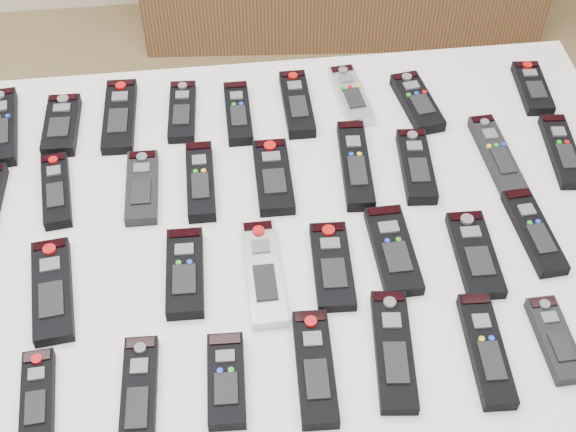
{
  "coord_description": "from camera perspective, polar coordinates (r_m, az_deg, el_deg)",
  "views": [
    {
      "loc": [
        -0.03,
        -0.75,
        1.79
      ],
      "look_at": [
        0.07,
        0.13,
        0.8
      ],
      "focal_mm": 50.0,
      "sensor_mm": 36.0,
      "label": 1
    }
  ],
  "objects": [
    {
      "name": "remote_25",
      "position": [
        1.38,
        17.09,
        -1.08
      ],
      "size": [
        0.06,
        0.18,
        0.02
      ],
      "primitive_type": "cube",
      "rotation": [
        0.0,
        0.0,
        0.06
      ],
      "color": "black",
      "rests_on": "table"
    },
    {
      "name": "remote_33",
      "position": [
        1.22,
        13.91,
        -9.21
      ],
      "size": [
        0.06,
        0.19,
        0.02
      ],
      "primitive_type": "cube",
      "rotation": [
        0.0,
        0.0,
        -0.05
      ],
      "color": "black",
      "rests_on": "table"
    },
    {
      "name": "remote_32",
      "position": [
        1.19,
        7.52,
        -9.44
      ],
      "size": [
        0.08,
        0.2,
        0.02
      ],
      "primitive_type": "cube",
      "rotation": [
        0.0,
        0.0,
        -0.11
      ],
      "color": "black",
      "rests_on": "table"
    },
    {
      "name": "remote_21",
      "position": [
        1.27,
        -1.75,
        -4.04
      ],
      "size": [
        0.06,
        0.2,
        0.02
      ],
      "primitive_type": "cube",
      "rotation": [
        0.0,
        0.0,
        0.01
      ],
      "color": "#B7B7BC",
      "rests_on": "table"
    },
    {
      "name": "remote_28",
      "position": [
        1.2,
        -17.38,
        -12.28
      ],
      "size": [
        0.05,
        0.15,
        0.02
      ],
      "primitive_type": "cube",
      "rotation": [
        0.0,
        0.0,
        0.06
      ],
      "color": "black",
      "rests_on": "table"
    },
    {
      "name": "remote_3",
      "position": [
        1.54,
        -7.53,
        7.38
      ],
      "size": [
        0.06,
        0.16,
        0.02
      ],
      "primitive_type": "cube",
      "rotation": [
        0.0,
        0.0,
        -0.06
      ],
      "color": "black",
      "rests_on": "table"
    },
    {
      "name": "remote_0",
      "position": [
        1.59,
        -19.76,
        5.96
      ],
      "size": [
        0.08,
        0.2,
        0.02
      ],
      "primitive_type": "cube",
      "rotation": [
        0.0,
        0.0,
        0.1
      ],
      "color": "black",
      "rests_on": "table"
    },
    {
      "name": "remote_14",
      "position": [
        1.43,
        4.81,
        3.66
      ],
      "size": [
        0.06,
        0.21,
        0.02
      ],
      "primitive_type": "cube",
      "rotation": [
        0.0,
        0.0,
        -0.07
      ],
      "color": "black",
      "rests_on": "table"
    },
    {
      "name": "remote_22",
      "position": [
        1.28,
        3.16,
        -3.55
      ],
      "size": [
        0.07,
        0.17,
        0.02
      ],
      "primitive_type": "cube",
      "rotation": [
        0.0,
        0.0,
        -0.05
      ],
      "color": "black",
      "rests_on": "table"
    },
    {
      "name": "remote_34",
      "position": [
        1.26,
        18.46,
        -8.32
      ],
      "size": [
        0.05,
        0.14,
        0.02
      ],
      "primitive_type": "cube",
      "rotation": [
        0.0,
        0.0,
        0.02
      ],
      "color": "black",
      "rests_on": "table"
    },
    {
      "name": "remote_20",
      "position": [
        1.27,
        -7.34,
        -4.01
      ],
      "size": [
        0.06,
        0.17,
        0.02
      ],
      "primitive_type": "cube",
      "rotation": [
        0.0,
        0.0,
        -0.03
      ],
      "color": "black",
      "rests_on": "table"
    },
    {
      "name": "remote_17",
      "position": [
        1.53,
        18.93,
        4.4
      ],
      "size": [
        0.06,
        0.18,
        0.02
      ],
      "primitive_type": "cube",
      "rotation": [
        0.0,
        0.0,
        -0.1
      ],
      "color": "black",
      "rests_on": "table"
    },
    {
      "name": "remote_11",
      "position": [
        1.41,
        -10.34,
        2.03
      ],
      "size": [
        0.06,
        0.16,
        0.02
      ],
      "primitive_type": "cube",
      "rotation": [
        0.0,
        0.0,
        -0.02
      ],
      "color": "black",
      "rests_on": "table"
    },
    {
      "name": "remote_31",
      "position": [
        1.17,
        1.93,
        -10.73
      ],
      "size": [
        0.06,
        0.19,
        0.02
      ],
      "primitive_type": "cube",
      "rotation": [
        0.0,
        0.0,
        -0.04
      ],
      "color": "black",
      "rests_on": "table"
    },
    {
      "name": "remote_19",
      "position": [
        1.3,
        -16.41,
        -5.08
      ],
      "size": [
        0.08,
        0.2,
        0.02
      ],
      "primitive_type": "cube",
      "rotation": [
        0.0,
        0.0,
        0.1
      ],
      "color": "black",
      "rests_on": "table"
    },
    {
      "name": "remote_24",
      "position": [
        1.32,
        13.16,
        -2.66
      ],
      "size": [
        0.07,
        0.17,
        0.02
      ],
      "primitive_type": "cube",
      "rotation": [
        0.0,
        0.0,
        -0.03
      ],
      "color": "black",
      "rests_on": "table"
    },
    {
      "name": "remote_10",
      "position": [
        1.44,
        -16.16,
        1.76
      ],
      "size": [
        0.06,
        0.17,
        0.02
      ],
      "primitive_type": "cube",
      "rotation": [
        0.0,
        0.0,
        0.11
      ],
      "color": "black",
      "rests_on": "table"
    },
    {
      "name": "remote_6",
      "position": [
        1.57,
        4.48,
        8.51
      ],
      "size": [
        0.06,
        0.17,
        0.02
      ],
      "primitive_type": "cube",
      "rotation": [
        0.0,
        0.0,
        0.1
      ],
      "color": "#B7B7BC",
      "rests_on": "table"
    },
    {
      "name": "remote_16",
      "position": [
        1.49,
        14.61,
        4.24
      ],
      "size": [
        0.05,
        0.19,
        0.02
      ],
      "primitive_type": "cube",
      "rotation": [
        0.0,
        0.0,
        0.05
      ],
      "color": "black",
      "rests_on": "table"
    },
    {
      "name": "remote_13",
      "position": [
        1.4,
        -1.06,
        2.82
      ],
      "size": [
        0.06,
        0.17,
        0.02
      ],
      "primitive_type": "cube",
      "rotation": [
        0.0,
        0.0,
        -0.01
      ],
      "color": "black",
      "rests_on": "table"
    },
    {
      "name": "remote_7",
      "position": [
        1.57,
        9.16,
        7.98
      ],
      "size": [
        0.08,
        0.17,
        0.02
      ],
      "primitive_type": "cube",
      "rotation": [
        0.0,
        0.0,
        0.14
      ],
      "color": "black",
      "rests_on": "table"
    },
    {
      "name": "remote_23",
      "position": [
        1.3,
        7.49,
        -2.42
      ],
      "size": [
        0.06,
        0.18,
        0.02
      ],
      "primitive_type": "cube",
      "rotation": [
        0.0,
        0.0,
        0.02
      ],
      "color": "black",
      "rests_on": "table"
    },
    {
      "name": "remote_4",
      "position": [
        1.53,
        -3.57,
        7.32
      ],
      "size": [
        0.05,
        0.16,
        0.02
      ],
      "primitive_type": "cube",
      "rotation": [
        0.0,
        0.0,
        -0.01
      ],
      "color": "black",
      "rests_on": "table"
    },
    {
      "name": "remote_15",
      "position": [
        1.44,
        9.11,
        3.53
      ],
      "size": [
        0.07,
        0.17,
        0.02
      ],
      "primitive_type": "cube",
      "rotation": [
        0.0,
        0.0,
        -0.08
      ],
      "color": "black",
      "rests_on": "table"
    },
    {
      "name": "table",
      "position": [
        1.39,
        -0.0,
        -2.13
      ],
      "size": [
        1.25,
        0.88,
        0.78
      ],
      "color": "white",
      "rests_on": "ground"
    },
    {
      "name": "remote_12",
      "position": [
        1.4,
        -6.24,
        2.49
      ],
      "size": [
        0.05,
        0.18,
        0.02
      ],
      "primitive_type": "cube",
      "rotation": [
        0.0,
        0.0,
        -0.01
      ],
      "color": "black",
      "rests_on": "table"
    },
    {
      "name": "remote_29",
      "position": [
        1.17,
        -10.55,
        -12.43
      ],
      "size": [
        0.06,
        0.18,
        0.02
      ],
      "primitive_type": "cube",
      "rotation": [
        0.0,
        0.0,
        -0.04
      ],
      "color": "black",
      "rests_on": "table"
    },
    {
      "name": "remote_2",
      "position": [
        1.55,
        -11.88,
        6.98
      ],
      "size": [
        0.06,
        0.19,
        0.02
      ],
      "primitive_type": "cube",
      "rotation": [
        0.0,
        0.0,
        -0.03
      ],
      "color": "black",
      "rests_on": "table"
    },
    {
      "name": "remote_8",
      "position": [
        1.65,
        17.0,
        8.71
      ],
      "size": [
        0.06,
        0.15,
        0.02
      ],
      "primitive_type": "cube",
      "rotation": [
        0.0,
        0.0,
        -0.08
      ],
      "color": "black",
      "rests_on": "table"
    },
    {
      "name": "remote_5",
      "position": [
        1.54,
        0.64,
        7.99
      ],
      "size": [
        0.05,
        0.17,
        0.02
      ],
      "primitive_type": "cube",
      "rotation": [
        0.0,
        0.0,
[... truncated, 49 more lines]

